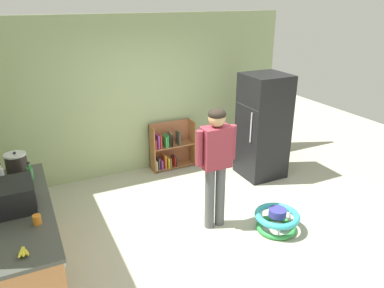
# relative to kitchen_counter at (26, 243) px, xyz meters

# --- Properties ---
(ground_plane) EXTENTS (12.00, 12.00, 0.00)m
(ground_plane) POSITION_rel_kitchen_counter_xyz_m (2.20, -0.16, -0.45)
(ground_plane) COLOR #ACAD96
(ground_plane) RESTS_ON ground
(back_wall) EXTENTS (5.20, 0.06, 2.70)m
(back_wall) POSITION_rel_kitchen_counter_xyz_m (2.20, 2.17, 0.90)
(back_wall) COLOR #9CB07E
(back_wall) RESTS_ON ground
(kitchen_counter) EXTENTS (0.65, 2.13, 0.90)m
(kitchen_counter) POSITION_rel_kitchen_counter_xyz_m (0.00, 0.00, 0.00)
(kitchen_counter) COLOR #B97745
(kitchen_counter) RESTS_ON ground
(refrigerator) EXTENTS (0.73, 0.68, 1.78)m
(refrigerator) POSITION_rel_kitchen_counter_xyz_m (3.85, 1.02, 0.44)
(refrigerator) COLOR black
(refrigerator) RESTS_ON ground
(bookshelf) EXTENTS (0.80, 0.28, 0.85)m
(bookshelf) POSITION_rel_kitchen_counter_xyz_m (2.52, 1.98, -0.08)
(bookshelf) COLOR #9B6238
(bookshelf) RESTS_ON ground
(standing_person) EXTENTS (0.57, 0.22, 1.67)m
(standing_person) POSITION_rel_kitchen_counter_xyz_m (2.34, -0.02, 0.57)
(standing_person) COLOR #525459
(standing_person) RESTS_ON ground
(baby_walker) EXTENTS (0.60, 0.60, 0.32)m
(baby_walker) POSITION_rel_kitchen_counter_xyz_m (3.04, -0.48, -0.29)
(baby_walker) COLOR green
(baby_walker) RESTS_ON ground
(microwave) EXTENTS (0.37, 0.48, 0.28)m
(microwave) POSITION_rel_kitchen_counter_xyz_m (-0.01, 0.01, 0.59)
(microwave) COLOR black
(microwave) RESTS_ON kitchen_counter
(crock_pot) EXTENTS (0.26, 0.26, 0.30)m
(crock_pot) POSITION_rel_kitchen_counter_xyz_m (0.03, 0.84, 0.59)
(crock_pot) COLOR black
(crock_pot) RESTS_ON kitchen_counter
(banana_bunch) EXTENTS (0.12, 0.16, 0.04)m
(banana_bunch) POSITION_rel_kitchen_counter_xyz_m (0.00, -0.85, 0.48)
(banana_bunch) COLOR yellow
(banana_bunch) RESTS_ON kitchen_counter
(green_glass_bottle) EXTENTS (0.07, 0.07, 0.25)m
(green_glass_bottle) POSITION_rel_kitchen_counter_xyz_m (0.16, 0.57, 0.55)
(green_glass_bottle) COLOR #33753D
(green_glass_bottle) RESTS_ON kitchen_counter
(clear_bottle) EXTENTS (0.07, 0.07, 0.25)m
(clear_bottle) POSITION_rel_kitchen_counter_xyz_m (-0.15, 0.68, 0.55)
(clear_bottle) COLOR silver
(clear_bottle) RESTS_ON kitchen_counter
(orange_cup) EXTENTS (0.08, 0.08, 0.09)m
(orange_cup) POSITION_rel_kitchen_counter_xyz_m (0.15, -0.41, 0.50)
(orange_cup) COLOR orange
(orange_cup) RESTS_ON kitchen_counter
(blue_cup) EXTENTS (0.08, 0.08, 0.09)m
(blue_cup) POSITION_rel_kitchen_counter_xyz_m (-0.15, 0.41, 0.50)
(blue_cup) COLOR blue
(blue_cup) RESTS_ON kitchen_counter
(red_cup) EXTENTS (0.08, 0.08, 0.09)m
(red_cup) POSITION_rel_kitchen_counter_xyz_m (0.08, 0.45, 0.50)
(red_cup) COLOR red
(red_cup) RESTS_ON kitchen_counter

